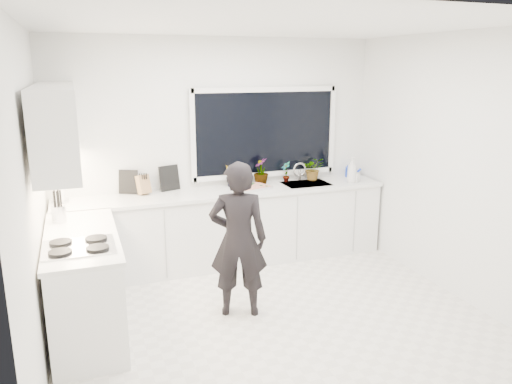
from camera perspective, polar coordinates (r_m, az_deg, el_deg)
name	(u,v)px	position (r m, az deg, el deg)	size (l,w,h in m)	color
floor	(271,317)	(5.00, 1.70, -14.07)	(4.00, 3.50, 0.02)	beige
wall_back	(219,151)	(6.16, -4.29, 4.73)	(4.00, 0.02, 2.70)	white
wall_left	(30,201)	(4.23, -24.38, -0.91)	(0.02, 3.50, 2.70)	white
wall_right	(451,166)	(5.58, 21.40, 2.79)	(0.02, 3.50, 2.70)	white
ceiling	(273,23)	(4.42, 1.97, 18.75)	(4.00, 3.50, 0.02)	white
window	(265,133)	(6.28, 1.07, 6.80)	(1.80, 0.02, 1.00)	black
base_cabinets_back	(227,229)	(6.09, -3.34, -4.20)	(3.92, 0.58, 0.88)	white
base_cabinets_left	(85,285)	(4.84, -18.93, -10.00)	(0.58, 1.60, 0.88)	white
countertop_back	(227,192)	(5.95, -3.37, -0.02)	(3.94, 0.62, 0.04)	silver
countertop_left	(81,237)	(4.67, -19.39, -4.84)	(0.62, 1.60, 0.04)	silver
upper_cabinets	(57,125)	(4.82, -21.84, 7.13)	(0.34, 2.10, 0.70)	white
sink	(306,187)	(6.34, 5.74, 0.54)	(0.58, 0.42, 0.14)	silver
faucet	(300,172)	(6.48, 5.01, 2.31)	(0.03, 0.03, 0.22)	silver
stovetop	(79,246)	(4.33, -19.59, -5.86)	(0.56, 0.48, 0.03)	black
person	(238,240)	(4.76, -2.04, -5.47)	(0.55, 0.36, 1.52)	black
pizza_tray	(252,188)	(6.02, -0.48, 0.51)	(0.41, 0.30, 0.03)	silver
pizza	(252,186)	(6.01, -0.48, 0.67)	(0.37, 0.27, 0.01)	red
watering_can	(350,172)	(6.79, 10.75, 2.28)	(0.14, 0.14, 0.13)	#1435C3
paper_towel_roll	(60,191)	(5.79, -21.53, 0.13)	(0.11, 0.11, 0.26)	silver
knife_block	(143,185)	(5.87, -12.74, 0.77)	(0.13, 0.10, 0.22)	#A2664B
utensil_crock	(59,214)	(5.08, -21.61, -2.35)	(0.13, 0.13, 0.16)	silver
picture_frame_large	(128,182)	(5.95, -14.39, 1.13)	(0.22, 0.02, 0.28)	black
picture_frame_small	(169,178)	(6.01, -9.87, 1.60)	(0.25, 0.02, 0.30)	black
herb_plants	(286,171)	(6.35, 3.40, 2.46)	(1.37, 0.30, 0.33)	#26662D
soap_bottles	(353,171)	(6.43, 10.99, 2.36)	(0.18, 0.13, 0.32)	#D8BF66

